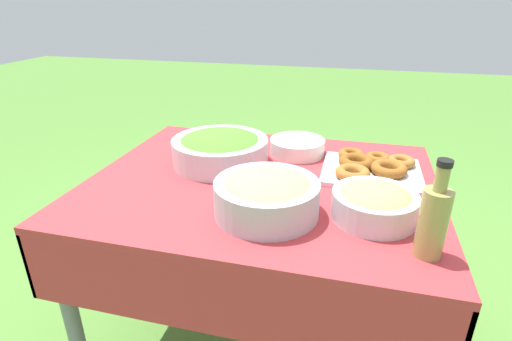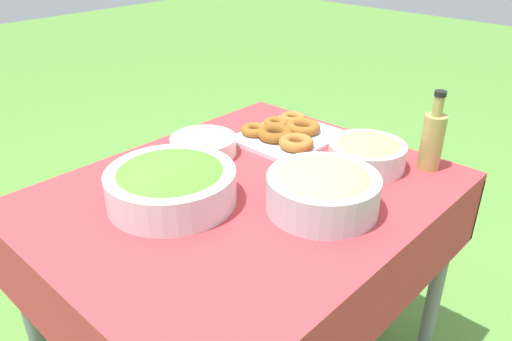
# 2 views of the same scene
# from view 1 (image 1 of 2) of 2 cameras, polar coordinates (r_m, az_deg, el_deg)

# --- Properties ---
(picnic_table) EXTENTS (1.16, 0.95, 0.77)m
(picnic_table) POSITION_cam_1_polar(r_m,az_deg,el_deg) (1.42, 0.83, -5.09)
(picnic_table) COLOR #B73338
(picnic_table) RESTS_ON ground_plane
(salad_bowl) EXTENTS (0.35, 0.35, 0.12)m
(salad_bowl) POSITION_cam_1_polar(r_m,az_deg,el_deg) (1.48, -5.14, 3.20)
(salad_bowl) COLOR silver
(salad_bowl) RESTS_ON picnic_table
(pasta_bowl) EXTENTS (0.30, 0.30, 0.12)m
(pasta_bowl) POSITION_cam_1_polar(r_m,az_deg,el_deg) (1.13, 1.53, -3.39)
(pasta_bowl) COLOR #B2B7BC
(pasta_bowl) RESTS_ON picnic_table
(donut_platter) EXTENTS (0.34, 0.30, 0.05)m
(donut_platter) POSITION_cam_1_polar(r_m,az_deg,el_deg) (1.46, 16.04, 0.45)
(donut_platter) COLOR silver
(donut_platter) RESTS_ON picnic_table
(plate_stack) EXTENTS (0.22, 0.22, 0.06)m
(plate_stack) POSITION_cam_1_polar(r_m,az_deg,el_deg) (1.59, 5.91, 3.41)
(plate_stack) COLOR white
(plate_stack) RESTS_ON picnic_table
(olive_oil_bottle) EXTENTS (0.07, 0.07, 0.25)m
(olive_oil_bottle) POSITION_cam_1_polar(r_m,az_deg,el_deg) (1.03, 24.00, -6.44)
(olive_oil_bottle) COLOR #998E4C
(olive_oil_bottle) RESTS_ON picnic_table
(bread_bowl) EXTENTS (0.24, 0.24, 0.10)m
(bread_bowl) POSITION_cam_1_polar(r_m,az_deg,el_deg) (1.16, 16.57, -4.43)
(bread_bowl) COLOR silver
(bread_bowl) RESTS_ON picnic_table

